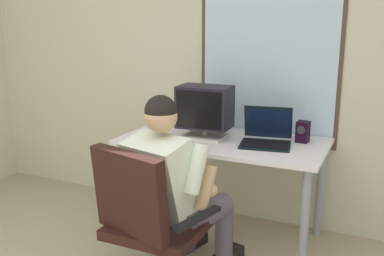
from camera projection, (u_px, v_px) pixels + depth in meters
name	position (u px, v px, depth m)	size (l,w,h in m)	color
wall_rear	(231.00, 48.00, 3.44)	(4.92, 0.08, 2.79)	beige
desk	(223.00, 152.00, 3.19)	(1.46, 0.76, 0.76)	gray
office_chair	(147.00, 215.00, 2.49)	(0.70, 0.65, 0.93)	black
person_seated	(176.00, 185.00, 2.66)	(0.62, 0.84, 1.19)	#544C5C
crt_monitor	(205.00, 108.00, 3.17)	(0.39, 0.26, 0.38)	beige
laptop	(266.00, 134.00, 3.05)	(0.39, 0.38, 0.25)	black
wine_glass	(154.00, 125.00, 3.14)	(0.09, 0.09, 0.16)	silver
desk_speaker	(303.00, 132.00, 3.08)	(0.09, 0.10, 0.15)	black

